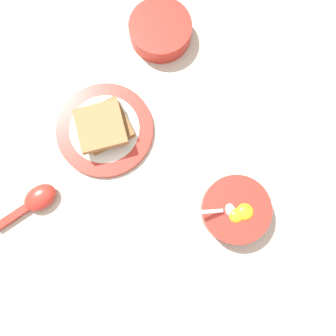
{
  "coord_description": "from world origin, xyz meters",
  "views": [
    {
      "loc": [
        -0.2,
        -0.09,
        0.68
      ],
      "look_at": [
        -0.09,
        -0.12,
        0.02
      ],
      "focal_mm": 35.0,
      "sensor_mm": 36.0,
      "label": 1
    }
  ],
  "objects_px": {
    "egg_bowl": "(236,210)",
    "congee_bowl": "(160,30)",
    "soup_spoon": "(36,200)",
    "toast_plate": "(105,130)",
    "toast_sandwich": "(103,126)"
  },
  "relations": [
    {
      "from": "egg_bowl",
      "to": "congee_bowl",
      "type": "bearing_deg",
      "value": 6.36
    },
    {
      "from": "soup_spoon",
      "to": "toast_plate",
      "type": "bearing_deg",
      "value": -56.09
    },
    {
      "from": "soup_spoon",
      "to": "congee_bowl",
      "type": "relative_size",
      "value": 1.05
    },
    {
      "from": "soup_spoon",
      "to": "egg_bowl",
      "type": "bearing_deg",
      "value": -107.52
    },
    {
      "from": "egg_bowl",
      "to": "congee_bowl",
      "type": "distance_m",
      "value": 0.42
    },
    {
      "from": "toast_sandwich",
      "to": "soup_spoon",
      "type": "distance_m",
      "value": 0.2
    },
    {
      "from": "toast_sandwich",
      "to": "soup_spoon",
      "type": "height_order",
      "value": "toast_sandwich"
    },
    {
      "from": "toast_plate",
      "to": "toast_sandwich",
      "type": "xyz_separation_m",
      "value": [
        -0.0,
        -0.0,
        0.03
      ]
    },
    {
      "from": "toast_sandwich",
      "to": "soup_spoon",
      "type": "xyz_separation_m",
      "value": [
        -0.11,
        0.17,
        -0.02
      ]
    },
    {
      "from": "egg_bowl",
      "to": "congee_bowl",
      "type": "xyz_separation_m",
      "value": [
        0.42,
        0.05,
        0.0
      ]
    },
    {
      "from": "toast_plate",
      "to": "soup_spoon",
      "type": "distance_m",
      "value": 0.2
    },
    {
      "from": "soup_spoon",
      "to": "congee_bowl",
      "type": "bearing_deg",
      "value": -48.71
    },
    {
      "from": "toast_sandwich",
      "to": "soup_spoon",
      "type": "relative_size",
      "value": 0.77
    },
    {
      "from": "egg_bowl",
      "to": "toast_plate",
      "type": "height_order",
      "value": "egg_bowl"
    },
    {
      "from": "egg_bowl",
      "to": "toast_plate",
      "type": "relative_size",
      "value": 0.71
    }
  ]
}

